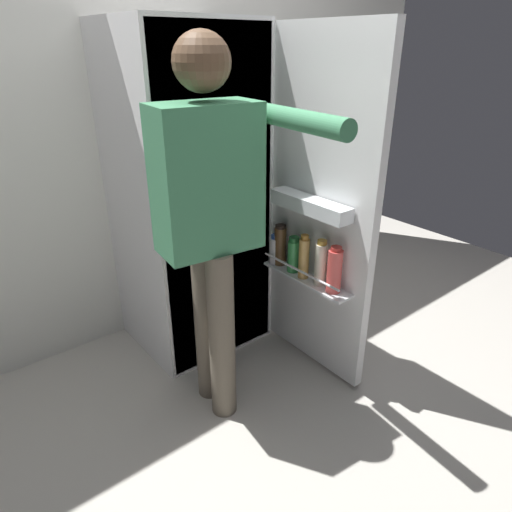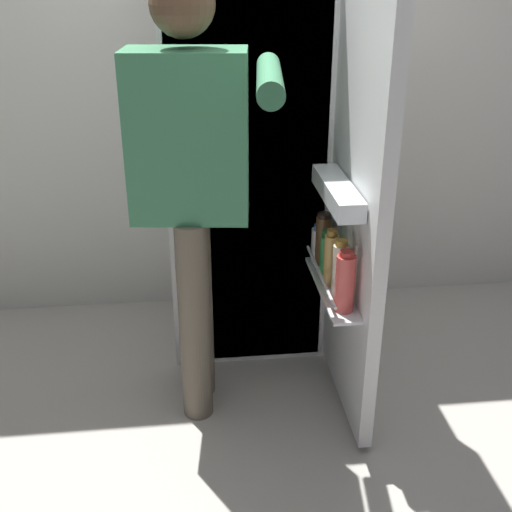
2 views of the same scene
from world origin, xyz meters
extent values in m
plane|color=#B7B2A8|center=(0.00, 0.00, 0.00)|extent=(5.30, 5.30, 0.00)
cube|color=silver|center=(0.00, 0.92, 1.26)|extent=(4.40, 0.10, 2.52)
cube|color=white|center=(0.00, 0.56, 0.87)|extent=(0.68, 0.62, 1.75)
cube|color=white|center=(0.00, 0.25, 0.87)|extent=(0.64, 0.01, 1.71)
cube|color=white|center=(0.00, 0.30, 0.93)|extent=(0.60, 0.09, 0.01)
cube|color=white|center=(0.37, -0.08, 0.88)|extent=(0.05, 0.67, 1.70)
cube|color=white|center=(0.29, -0.08, 0.54)|extent=(0.11, 0.55, 0.01)
cylinder|color=silver|center=(0.24, -0.08, 0.60)|extent=(0.01, 0.53, 0.01)
cube|color=white|center=(0.29, -0.08, 0.94)|extent=(0.10, 0.46, 0.07)
cylinder|color=tan|center=(0.28, -0.07, 0.65)|extent=(0.05, 0.05, 0.21)
cylinder|color=#996623|center=(0.28, -0.07, 0.77)|extent=(0.04, 0.04, 0.02)
cylinder|color=green|center=(0.29, 0.02, 0.63)|extent=(0.06, 0.06, 0.17)
cylinder|color=#195B28|center=(0.29, 0.02, 0.73)|extent=(0.05, 0.05, 0.02)
cylinder|color=#DB4C47|center=(0.29, -0.27, 0.65)|extent=(0.07, 0.07, 0.22)
cylinder|color=#B22D28|center=(0.29, -0.27, 0.77)|extent=(0.05, 0.05, 0.02)
cylinder|color=brown|center=(0.29, 0.12, 0.65)|extent=(0.06, 0.06, 0.21)
cylinder|color=black|center=(0.29, 0.12, 0.76)|extent=(0.06, 0.06, 0.02)
cylinder|color=#EDE5CC|center=(0.29, -0.17, 0.65)|extent=(0.06, 0.06, 0.22)
cylinder|color=#B78933|center=(0.29, -0.17, 0.77)|extent=(0.05, 0.05, 0.02)
cylinder|color=white|center=(0.28, 0.15, 0.62)|extent=(0.07, 0.07, 0.14)
cylinder|color=#335BB2|center=(0.28, 0.15, 0.70)|extent=(0.05, 0.05, 0.02)
cylinder|color=gold|center=(-0.03, 0.30, 0.98)|extent=(0.08, 0.08, 0.09)
cylinder|color=#665B4C|center=(-0.23, 0.05, 0.42)|extent=(0.12, 0.12, 0.84)
cylinder|color=#665B4C|center=(-0.25, -0.10, 0.42)|extent=(0.12, 0.12, 0.84)
cube|color=#3D7F56|center=(-0.24, -0.02, 1.14)|extent=(0.44, 0.27, 0.60)
sphere|color=brown|center=(-0.24, -0.02, 1.58)|extent=(0.22, 0.22, 0.22)
cylinder|color=#3D7F56|center=(-0.22, 0.19, 1.12)|extent=(0.08, 0.08, 0.56)
cylinder|color=#3D7F56|center=(0.01, -0.26, 1.38)|extent=(0.14, 0.57, 0.08)
camera|label=1|loc=(-1.21, -1.54, 1.64)|focal=32.02mm
camera|label=2|loc=(-0.25, -2.25, 1.72)|focal=45.16mm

